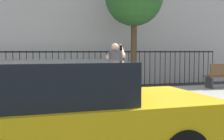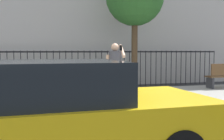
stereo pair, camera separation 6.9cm
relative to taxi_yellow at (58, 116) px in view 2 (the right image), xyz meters
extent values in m
plane|color=#28282B|center=(2.07, 1.85, -0.70)|extent=(60.00, 60.00, 0.00)
cube|color=#9E9B93|center=(2.07, 4.05, -0.63)|extent=(28.00, 4.40, 0.15)
cube|color=black|center=(2.07, 7.75, 0.85)|extent=(12.00, 0.04, 0.06)
cylinder|color=black|center=(-1.63, 7.75, 0.10)|extent=(0.03, 0.03, 1.60)
cylinder|color=black|center=(-1.37, 7.75, 0.10)|extent=(0.03, 0.03, 1.60)
cylinder|color=black|center=(-1.12, 7.75, 0.10)|extent=(0.03, 0.03, 1.60)
cylinder|color=black|center=(-0.86, 7.75, 0.10)|extent=(0.03, 0.03, 1.60)
cylinder|color=black|center=(-0.61, 7.75, 0.10)|extent=(0.03, 0.03, 1.60)
cylinder|color=black|center=(-0.35, 7.75, 0.10)|extent=(0.03, 0.03, 1.60)
cylinder|color=black|center=(-0.10, 7.75, 0.10)|extent=(0.03, 0.03, 1.60)
cylinder|color=black|center=(0.16, 7.75, 0.10)|extent=(0.03, 0.03, 1.60)
cylinder|color=black|center=(0.42, 7.75, 0.10)|extent=(0.03, 0.03, 1.60)
cylinder|color=black|center=(0.67, 7.75, 0.10)|extent=(0.03, 0.03, 1.60)
cylinder|color=black|center=(0.93, 7.75, 0.10)|extent=(0.03, 0.03, 1.60)
cylinder|color=black|center=(1.18, 7.75, 0.10)|extent=(0.03, 0.03, 1.60)
cylinder|color=black|center=(1.44, 7.75, 0.10)|extent=(0.03, 0.03, 1.60)
cylinder|color=black|center=(1.69, 7.75, 0.10)|extent=(0.03, 0.03, 1.60)
cylinder|color=black|center=(1.95, 7.75, 0.10)|extent=(0.03, 0.03, 1.60)
cylinder|color=black|center=(2.20, 7.75, 0.10)|extent=(0.03, 0.03, 1.60)
cylinder|color=black|center=(2.46, 7.75, 0.10)|extent=(0.03, 0.03, 1.60)
cylinder|color=black|center=(2.71, 7.75, 0.10)|extent=(0.03, 0.03, 1.60)
cylinder|color=black|center=(2.97, 7.75, 0.10)|extent=(0.03, 0.03, 1.60)
cylinder|color=black|center=(3.22, 7.75, 0.10)|extent=(0.03, 0.03, 1.60)
cylinder|color=black|center=(3.48, 7.75, 0.10)|extent=(0.03, 0.03, 1.60)
cylinder|color=black|center=(3.73, 7.75, 0.10)|extent=(0.03, 0.03, 1.60)
cylinder|color=black|center=(3.99, 7.75, 0.10)|extent=(0.03, 0.03, 1.60)
cylinder|color=black|center=(4.24, 7.75, 0.10)|extent=(0.03, 0.03, 1.60)
cylinder|color=black|center=(4.50, 7.75, 0.10)|extent=(0.03, 0.03, 1.60)
cylinder|color=black|center=(4.76, 7.75, 0.10)|extent=(0.03, 0.03, 1.60)
cylinder|color=black|center=(5.01, 7.75, 0.10)|extent=(0.03, 0.03, 1.60)
cylinder|color=black|center=(5.27, 7.75, 0.10)|extent=(0.03, 0.03, 1.60)
cylinder|color=black|center=(5.52, 7.75, 0.10)|extent=(0.03, 0.03, 1.60)
cylinder|color=black|center=(5.78, 7.75, 0.10)|extent=(0.03, 0.03, 1.60)
cylinder|color=black|center=(6.03, 7.75, 0.10)|extent=(0.03, 0.03, 1.60)
cylinder|color=black|center=(6.29, 7.75, 0.10)|extent=(0.03, 0.03, 1.60)
cylinder|color=black|center=(6.54, 7.75, 0.10)|extent=(0.03, 0.03, 1.60)
cylinder|color=black|center=(6.80, 7.75, 0.10)|extent=(0.03, 0.03, 1.60)
cylinder|color=black|center=(7.05, 7.75, 0.10)|extent=(0.03, 0.03, 1.60)
cylinder|color=black|center=(7.31, 7.75, 0.10)|extent=(0.03, 0.03, 1.60)
cylinder|color=black|center=(7.56, 7.75, 0.10)|extent=(0.03, 0.03, 1.60)
cylinder|color=black|center=(7.82, 7.75, 0.10)|extent=(0.03, 0.03, 1.60)
cylinder|color=black|center=(8.07, 7.75, 0.10)|extent=(0.03, 0.03, 1.60)
cube|color=yellow|center=(0.05, 0.00, -0.13)|extent=(4.23, 1.87, 0.70)
cube|color=black|center=(-0.15, 0.00, 0.47)|extent=(2.03, 1.63, 0.55)
cylinder|color=black|center=(1.38, 0.84, -0.38)|extent=(0.64, 0.23, 0.64)
cylinder|color=tan|center=(1.90, 3.42, -0.18)|extent=(0.15, 0.15, 0.75)
cylinder|color=tan|center=(1.70, 3.43, -0.18)|extent=(0.15, 0.15, 0.75)
cylinder|color=#3F3F47|center=(1.80, 3.42, 0.54)|extent=(0.37, 0.37, 0.68)
sphere|color=tan|center=(1.80, 3.42, 0.99)|extent=(0.21, 0.21, 0.21)
cylinder|color=tan|center=(2.00, 3.41, 0.88)|extent=(0.13, 0.48, 0.37)
cylinder|color=tan|center=(1.60, 3.44, 0.52)|extent=(0.09, 0.09, 0.52)
cube|color=black|center=(1.95, 3.35, 0.97)|extent=(0.07, 0.02, 0.15)
cube|color=brown|center=(1.54, 3.45, 0.44)|extent=(0.29, 0.18, 0.34)
cube|color=#333338|center=(6.17, 5.33, -0.35)|extent=(0.08, 0.41, 0.40)
cylinder|color=#4C3823|center=(3.53, 6.59, 0.85)|extent=(0.24, 0.24, 3.10)
camera|label=1|loc=(-0.34, -3.72, 0.88)|focal=43.95mm
camera|label=2|loc=(-0.27, -3.74, 0.88)|focal=43.95mm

